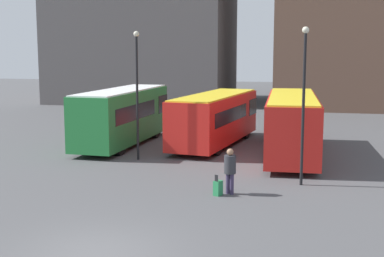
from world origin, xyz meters
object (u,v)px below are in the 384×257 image
object	(u,v)px
bus_1	(216,117)
traveler	(230,167)
bus_2	(292,123)
bus_0	(123,115)
suitcase	(218,188)
lamp_post_1	(137,86)
lamp_post_0	(304,95)

from	to	relation	value
bus_1	traveler	xyz separation A→B (m)	(2.36, -10.59, -0.56)
bus_1	bus_2	xyz separation A→B (m)	(4.46, -2.22, 0.11)
bus_2	bus_1	bearing A→B (deg)	61.45
bus_0	bus_1	distance (m)	5.43
suitcase	traveler	bearing A→B (deg)	-28.94
bus_0	lamp_post_1	world-z (taller)	lamp_post_1
bus_0	lamp_post_0	xyz separation A→B (m)	(10.36, -7.46, 1.99)
bus_2	lamp_post_1	world-z (taller)	lamp_post_1
lamp_post_1	bus_1	bearing A→B (deg)	58.19
traveler	suitcase	distance (m)	0.93
suitcase	lamp_post_0	world-z (taller)	lamp_post_0
bus_2	traveler	world-z (taller)	bus_2
bus_2	lamp_post_1	size ratio (longest dim) A/B	1.65
lamp_post_1	lamp_post_0	bearing A→B (deg)	-23.22
bus_1	lamp_post_0	bearing A→B (deg)	-140.81
bus_0	bus_1	world-z (taller)	bus_0
lamp_post_0	bus_0	bearing A→B (deg)	144.23
traveler	lamp_post_1	bearing A→B (deg)	69.47
suitcase	bus_0	bearing A→B (deg)	61.16
bus_0	lamp_post_0	distance (m)	12.92
bus_0	lamp_post_0	bearing A→B (deg)	-122.61
bus_1	traveler	bearing A→B (deg)	-158.76
lamp_post_1	suitcase	bearing A→B (deg)	-48.94
lamp_post_1	bus_0	bearing A→B (deg)	118.75
bus_2	lamp_post_0	bearing A→B (deg)	-176.79
bus_1	lamp_post_1	size ratio (longest dim) A/B	1.51
bus_0	bus_2	distance (m)	9.83
suitcase	lamp_post_1	bearing A→B (deg)	65.68
traveler	lamp_post_0	bearing A→B (deg)	-28.67
suitcase	bus_2	bearing A→B (deg)	8.44
traveler	bus_0	bearing A→B (deg)	63.59
bus_2	traveler	bearing A→B (deg)	163.79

